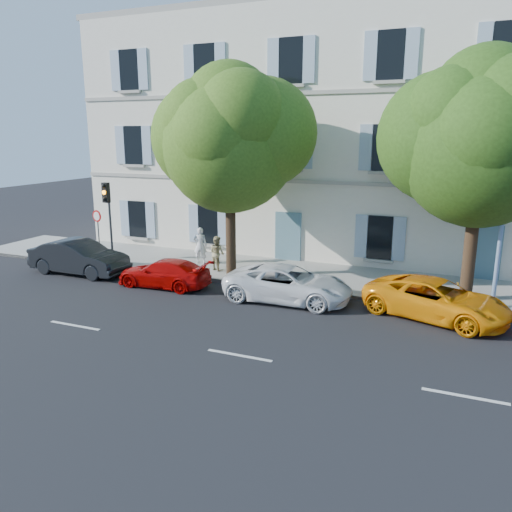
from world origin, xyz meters
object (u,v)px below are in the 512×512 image
at_px(road_sign, 98,224).
at_px(traffic_light, 108,206).
at_px(pedestrian_b, 217,253).
at_px(car_yellow_supercar, 436,299).
at_px(car_red_coupe, 164,273).
at_px(pedestrian_a, 200,245).
at_px(car_dark_sedan, 79,257).
at_px(street_lamp, 506,189).
at_px(car_white_coupe, 288,284).
at_px(tree_right, 481,148).
at_px(tree_left, 230,146).

bearing_deg(road_sign, traffic_light, -26.04).
relative_size(road_sign, pedestrian_b, 1.58).
relative_size(car_yellow_supercar, road_sign, 1.96).
xyz_separation_m(car_red_coupe, pedestrian_b, (1.11, 2.69, 0.36)).
bearing_deg(pedestrian_a, traffic_light, 7.08).
distance_m(car_yellow_supercar, pedestrian_b, 9.82).
bearing_deg(car_red_coupe, pedestrian_b, 156.03).
height_order(traffic_light, pedestrian_a, traffic_light).
bearing_deg(traffic_light, road_sign, 153.96).
height_order(car_yellow_supercar, pedestrian_b, pedestrian_b).
bearing_deg(car_dark_sedan, car_yellow_supercar, -89.05).
xyz_separation_m(road_sign, street_lamp, (17.55, -0.30, 2.46)).
xyz_separation_m(car_white_coupe, pedestrian_a, (-5.52, 3.21, 0.36)).
bearing_deg(street_lamp, car_red_coupe, -171.78).
relative_size(pedestrian_a, pedestrian_b, 1.12).
xyz_separation_m(car_red_coupe, road_sign, (-5.04, 2.11, 1.36)).
bearing_deg(pedestrian_a, tree_right, 155.70).
bearing_deg(street_lamp, car_dark_sedan, -174.66).
distance_m(car_yellow_supercar, pedestrian_a, 11.25).
relative_size(street_lamp, pedestrian_b, 4.78).
relative_size(tree_left, pedestrian_a, 4.92).
bearing_deg(tree_right, pedestrian_a, 175.35).
height_order(traffic_light, road_sign, traffic_light).
distance_m(car_dark_sedan, car_red_coupe, 4.63).
relative_size(car_dark_sedan, pedestrian_b, 2.97).
height_order(road_sign, pedestrian_b, road_sign).
bearing_deg(tree_left, car_dark_sedan, -164.41).
distance_m(road_sign, pedestrian_b, 6.26).
bearing_deg(tree_left, street_lamp, -1.51).
xyz_separation_m(car_yellow_supercar, tree_right, (0.94, 2.07, 5.05)).
xyz_separation_m(car_dark_sedan, tree_left, (6.72, 1.87, 4.94)).
relative_size(car_dark_sedan, car_yellow_supercar, 0.96).
distance_m(traffic_light, road_sign, 1.62).
distance_m(car_red_coupe, tree_left, 5.92).
relative_size(traffic_light, pedestrian_a, 2.21).
bearing_deg(car_red_coupe, car_dark_sedan, -94.16).
bearing_deg(car_yellow_supercar, car_white_coupe, 110.39).
bearing_deg(tree_left, tree_right, 2.47).
height_order(car_dark_sedan, road_sign, road_sign).
distance_m(tree_right, traffic_light, 15.79).
relative_size(car_dark_sedan, pedestrian_a, 2.65).
relative_size(car_yellow_supercar, tree_right, 0.56).
relative_size(car_red_coupe, street_lamp, 0.53).
bearing_deg(pedestrian_b, car_white_coupe, 175.62).
xyz_separation_m(traffic_light, pedestrian_b, (5.03, 1.13, -2.03)).
xyz_separation_m(car_red_coupe, car_yellow_supercar, (10.66, 0.42, 0.10)).
distance_m(car_white_coupe, traffic_light, 9.64).
height_order(car_white_coupe, pedestrian_b, pedestrian_b).
distance_m(car_dark_sedan, road_sign, 2.27).
bearing_deg(pedestrian_b, car_yellow_supercar, -167.71).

